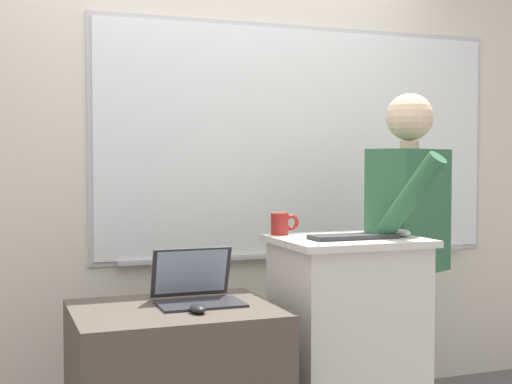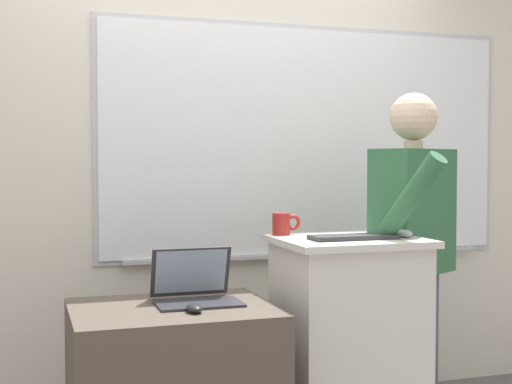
% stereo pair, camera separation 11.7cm
% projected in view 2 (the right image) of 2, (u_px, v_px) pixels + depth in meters
% --- Properties ---
extents(back_wall, '(6.40, 0.17, 2.67)m').
position_uv_depth(back_wall, '(215.00, 158.00, 3.85)').
color(back_wall, beige).
rests_on(back_wall, ground_plane).
extents(lectern_podium, '(0.63, 0.54, 0.99)m').
position_uv_depth(lectern_podium, '(348.00, 348.00, 3.16)').
color(lectern_podium, beige).
rests_on(lectern_podium, ground_plane).
extents(person_presenter, '(0.60, 0.68, 1.65)m').
position_uv_depth(person_presenter, '(413.00, 238.00, 3.39)').
color(person_presenter, '#474C60').
rests_on(person_presenter, ground_plane).
extents(laptop, '(0.34, 0.29, 0.22)m').
position_uv_depth(laptop, '(194.00, 285.00, 2.96)').
color(laptop, '#28282D').
rests_on(laptop, side_desk).
extents(wireless_keyboard, '(0.38, 0.13, 0.02)m').
position_uv_depth(wireless_keyboard, '(353.00, 237.00, 3.07)').
color(wireless_keyboard, '#2D2D30').
rests_on(wireless_keyboard, lectern_podium).
extents(computer_mouse_by_laptop, '(0.06, 0.10, 0.03)m').
position_uv_depth(computer_mouse_by_laptop, '(194.00, 308.00, 2.74)').
color(computer_mouse_by_laptop, black).
rests_on(computer_mouse_by_laptop, side_desk).
extents(computer_mouse_by_keyboard, '(0.06, 0.10, 0.03)m').
position_uv_depth(computer_mouse_by_keyboard, '(404.00, 234.00, 3.15)').
color(computer_mouse_by_keyboard, '#BCBCC1').
rests_on(computer_mouse_by_keyboard, lectern_podium).
extents(coffee_mug, '(0.14, 0.08, 0.10)m').
position_uv_depth(coffee_mug, '(283.00, 224.00, 3.25)').
color(coffee_mug, maroon).
rests_on(coffee_mug, lectern_podium).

